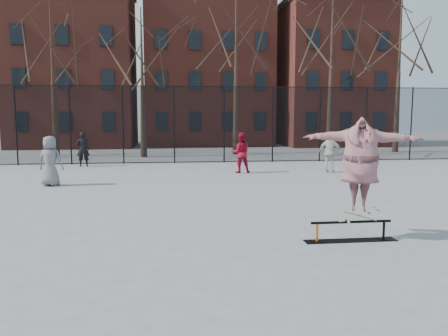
{
  "coord_description": "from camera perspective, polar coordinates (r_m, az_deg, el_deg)",
  "views": [
    {
      "loc": [
        -1.52,
        -9.76,
        2.52
      ],
      "look_at": [
        -0.18,
        1.5,
        1.13
      ],
      "focal_mm": 35.0,
      "sensor_mm": 36.0,
      "label": 1
    }
  ],
  "objects": [
    {
      "name": "bystander_black",
      "position": [
        22.25,
        -17.94,
        2.36
      ],
      "size": [
        0.67,
        0.5,
        1.7
      ],
      "primitive_type": "imported",
      "rotation": [
        0.0,
        0.0,
        3.3
      ],
      "color": "black",
      "rests_on": "ground"
    },
    {
      "name": "skateboard",
      "position": [
        9.18,
        17.16,
        -6.29
      ],
      "size": [
        0.76,
        0.18,
        0.09
      ],
      "primitive_type": null,
      "color": "olive",
      "rests_on": "skate_rail"
    },
    {
      "name": "tree_row",
      "position": [
        27.37,
        -4.22,
        17.16
      ],
      "size": [
        33.66,
        7.46,
        10.67
      ],
      "color": "black",
      "rests_on": "ground"
    },
    {
      "name": "skate_rail",
      "position": [
        9.19,
        16.22,
        -8.15
      ],
      "size": [
        1.88,
        0.29,
        0.41
      ],
      "color": "black",
      "rests_on": "ground"
    },
    {
      "name": "skater",
      "position": [
        9.01,
        17.39,
        -0.26
      ],
      "size": [
        2.36,
        1.37,
        1.86
      ],
      "primitive_type": "imported",
      "rotation": [
        0.0,
        0.0,
        -0.35
      ],
      "color": "#3C388E",
      "rests_on": "skateboard"
    },
    {
      "name": "rowhouses",
      "position": [
        36.01,
        -3.27,
        12.65
      ],
      "size": [
        29.0,
        7.0,
        13.0
      ],
      "color": "maroon",
      "rests_on": "ground"
    },
    {
      "name": "ground",
      "position": [
        10.2,
        1.99,
        -7.31
      ],
      "size": [
        100.0,
        100.0,
        0.0
      ],
      "primitive_type": "plane",
      "color": "slate"
    },
    {
      "name": "bystander_grey",
      "position": [
        16.58,
        -21.74,
        0.85
      ],
      "size": [
        0.95,
        0.7,
        1.78
      ],
      "primitive_type": "imported",
      "rotation": [
        0.0,
        0.0,
        2.98
      ],
      "color": "slate",
      "rests_on": "ground"
    },
    {
      "name": "fence",
      "position": [
        22.82,
        -3.03,
        5.83
      ],
      "size": [
        34.03,
        0.07,
        4.0
      ],
      "color": "black",
      "rests_on": "ground"
    },
    {
      "name": "bystander_red",
      "position": [
        18.91,
        2.18,
        2.02
      ],
      "size": [
        0.87,
        0.68,
        1.75
      ],
      "primitive_type": "imported",
      "rotation": [
        0.0,
        0.0,
        3.12
      ],
      "color": "maroon",
      "rests_on": "ground"
    },
    {
      "name": "bystander_white",
      "position": [
        19.56,
        13.7,
        2.01
      ],
      "size": [
        1.11,
        0.91,
        1.77
      ],
      "primitive_type": "imported",
      "rotation": [
        0.0,
        0.0,
        2.59
      ],
      "color": "beige",
      "rests_on": "ground"
    }
  ]
}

